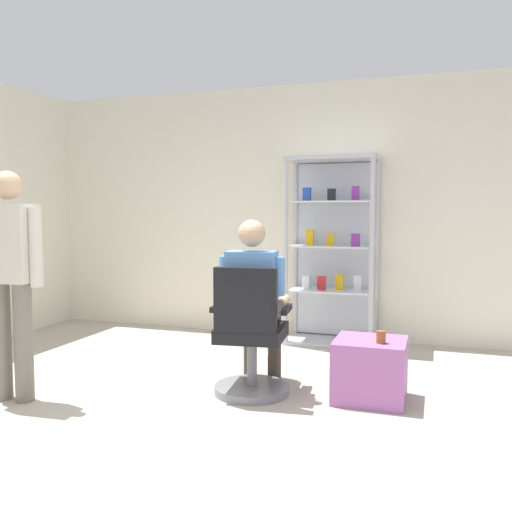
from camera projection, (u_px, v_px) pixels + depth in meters
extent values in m
plane|color=#B2A899|center=(175.00, 443.00, 3.17)|extent=(7.20, 7.20, 0.00)
cube|color=silver|center=(300.00, 212.00, 5.90)|extent=(6.00, 0.10, 2.70)
cylinder|color=#B7B7BC|center=(286.00, 252.00, 5.47)|extent=(0.05, 0.05, 1.90)
cylinder|color=#B7B7BC|center=(372.00, 254.00, 5.20)|extent=(0.05, 0.05, 1.90)
cylinder|color=#B7B7BC|center=(296.00, 249.00, 5.84)|extent=(0.05, 0.05, 1.90)
cylinder|color=#B7B7BC|center=(376.00, 251.00, 5.58)|extent=(0.05, 0.05, 1.90)
cube|color=#B7B7BC|center=(332.00, 159.00, 5.45)|extent=(0.90, 0.45, 0.04)
cube|color=#B7B7BC|center=(330.00, 342.00, 5.59)|extent=(0.90, 0.45, 0.04)
cube|color=silver|center=(335.00, 250.00, 5.72)|extent=(0.84, 0.02, 1.80)
cube|color=silver|center=(331.00, 290.00, 5.55)|extent=(0.82, 0.39, 0.02)
cube|color=silver|center=(306.00, 282.00, 5.67)|extent=(0.08, 0.04, 0.13)
cube|color=red|center=(322.00, 283.00, 5.54)|extent=(0.09, 0.04, 0.14)
cube|color=gold|center=(339.00, 282.00, 5.53)|extent=(0.08, 0.03, 0.16)
cube|color=silver|center=(358.00, 283.00, 5.43)|extent=(0.07, 0.04, 0.16)
cube|color=silver|center=(331.00, 246.00, 5.52)|extent=(0.82, 0.39, 0.02)
cube|color=gold|center=(310.00, 237.00, 5.61)|extent=(0.08, 0.04, 0.16)
cube|color=gold|center=(330.00, 239.00, 5.49)|extent=(0.07, 0.04, 0.13)
cube|color=purple|center=(356.00, 240.00, 5.40)|extent=(0.09, 0.05, 0.13)
cube|color=silver|center=(332.00, 202.00, 5.48)|extent=(0.82, 0.39, 0.02)
cube|color=#264CB2|center=(307.00, 194.00, 5.52)|extent=(0.09, 0.05, 0.14)
cube|color=black|center=(332.00, 195.00, 5.46)|extent=(0.09, 0.05, 0.12)
cube|color=purple|center=(356.00, 193.00, 5.40)|extent=(0.08, 0.04, 0.14)
cylinder|color=slate|center=(252.00, 389.00, 4.05)|extent=(0.56, 0.56, 0.06)
cylinder|color=slate|center=(252.00, 362.00, 4.04)|extent=(0.07, 0.07, 0.41)
cube|color=black|center=(252.00, 332.00, 4.02)|extent=(0.53, 0.53, 0.10)
cube|color=black|center=(245.00, 300.00, 3.79)|extent=(0.45, 0.13, 0.45)
cube|color=black|center=(287.00, 309.00, 3.95)|extent=(0.07, 0.30, 0.04)
cube|color=black|center=(218.00, 307.00, 4.06)|extent=(0.07, 0.30, 0.04)
cylinder|color=#3F382D|center=(270.00, 314.00, 4.18)|extent=(0.18, 0.41, 0.14)
cylinder|color=#3F382D|center=(274.00, 344.00, 4.40)|extent=(0.11, 0.11, 0.56)
cylinder|color=#3F382D|center=(245.00, 313.00, 4.23)|extent=(0.18, 0.41, 0.14)
cylinder|color=#3F382D|center=(250.00, 343.00, 4.44)|extent=(0.11, 0.11, 0.56)
cube|color=#598CCC|center=(252.00, 285.00, 3.99)|extent=(0.38, 0.26, 0.50)
sphere|color=tan|center=(252.00, 233.00, 3.96)|extent=(0.20, 0.20, 0.20)
cylinder|color=#598CCC|center=(279.00, 276.00, 3.94)|extent=(0.09, 0.09, 0.28)
cylinder|color=tan|center=(283.00, 302.00, 4.14)|extent=(0.11, 0.31, 0.08)
cylinder|color=#598CCC|center=(225.00, 275.00, 4.03)|extent=(0.09, 0.09, 0.28)
cylinder|color=tan|center=(231.00, 301.00, 4.22)|extent=(0.11, 0.31, 0.08)
cube|color=#9E599E|center=(370.00, 370.00, 3.90)|extent=(0.50, 0.47, 0.44)
cylinder|color=brown|center=(381.00, 337.00, 3.77)|extent=(0.07, 0.07, 0.09)
cylinder|color=slate|center=(2.00, 341.00, 3.90)|extent=(0.13, 0.13, 0.85)
cylinder|color=slate|center=(23.00, 342.00, 3.85)|extent=(0.13, 0.13, 0.85)
cylinder|color=beige|center=(36.00, 247.00, 3.77)|extent=(0.09, 0.09, 0.55)
cube|color=beige|center=(9.00, 243.00, 3.82)|extent=(0.37, 0.24, 0.55)
sphere|color=tan|center=(7.00, 185.00, 3.79)|extent=(0.20, 0.20, 0.20)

